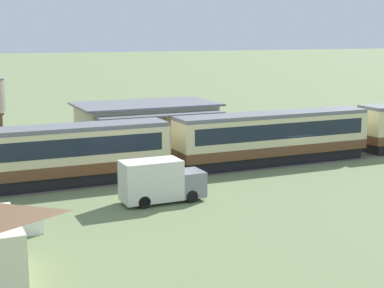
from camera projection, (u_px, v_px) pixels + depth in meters
name	position (u px, v px, depth m)	size (l,w,h in m)	color
ground_plane	(292.00, 163.00, 49.27)	(600.00, 600.00, 0.00)	#707F51
passenger_train	(174.00, 143.00, 45.00)	(72.21, 3.11, 4.27)	brown
railway_track	(146.00, 176.00, 44.50)	(106.57, 3.60, 0.04)	#665B51
station_building	(146.00, 127.00, 53.61)	(12.59, 8.66, 4.47)	#BCB293
delivery_truck_grey	(159.00, 181.00, 37.47)	(5.41, 2.05, 2.79)	gray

